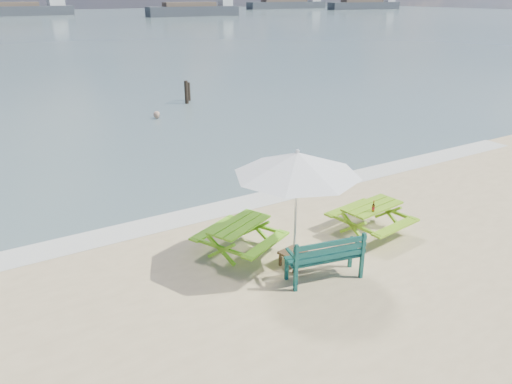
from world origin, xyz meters
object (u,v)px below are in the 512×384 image
picnic_table_left (240,239)px  patio_umbrella (297,164)px  swimmer (157,130)px  picnic_table_right (371,220)px  side_table (294,259)px  park_bench (324,265)px  beer_bottle (373,208)px

picnic_table_left → patio_umbrella: bearing=-58.0°
patio_umbrella → swimmer: patio_umbrella is taller
picnic_table_left → picnic_table_right: (3.02, -0.75, 0.00)m
side_table → swimmer: swimmer is taller
picnic_table_right → side_table: 2.39m
park_bench → side_table: (-0.22, 0.68, -0.12)m
patio_umbrella → beer_bottle: 2.56m
picnic_table_right → patio_umbrella: patio_umbrella is taller
side_table → beer_bottle: beer_bottle is taller
picnic_table_left → beer_bottle: size_ratio=8.09×
patio_umbrella → picnic_table_left: bearing=122.0°
picnic_table_left → beer_bottle: 3.00m
picnic_table_left → swimmer: size_ratio=1.23×
beer_bottle → swimmer: beer_bottle is taller
beer_bottle → picnic_table_right: bearing=48.0°
picnic_table_left → beer_bottle: bearing=-19.8°
picnic_table_left → park_bench: size_ratio=1.31×
picnic_table_left → side_table: (0.66, -1.05, -0.16)m
picnic_table_right → swimmer: 13.14m
side_table → beer_bottle: size_ratio=2.24×
picnic_table_right → swimmer: picnic_table_right is taller
picnic_table_right → patio_umbrella: bearing=-172.7°
side_table → picnic_table_right: bearing=7.3°
side_table → swimmer: size_ratio=0.34×
side_table → picnic_table_left: bearing=122.0°
park_bench → swimmer: (2.00, 14.10, -0.79)m
beer_bottle → park_bench: bearing=-159.3°
beer_bottle → swimmer: 13.43m
park_bench → patio_umbrella: bearing=107.7°
park_bench → beer_bottle: (1.92, 0.72, 0.49)m
swimmer → picnic_table_left: bearing=-103.1°
beer_bottle → swimmer: (0.09, 13.37, -1.27)m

